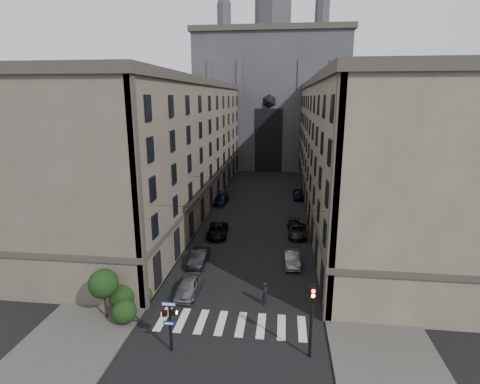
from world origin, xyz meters
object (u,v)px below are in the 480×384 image
at_px(traffic_light_right, 312,312).
at_px(car_right_midnear, 297,231).
at_px(pedestrian_signal_left, 170,320).
at_px(gothic_tower, 271,91).
at_px(car_left_midfar, 218,230).
at_px(car_left_midnear, 199,257).
at_px(pedestrian, 265,293).
at_px(car_right_near, 292,258).
at_px(car_left_near, 189,286).
at_px(car_left_far, 221,200).
at_px(car_right_far, 298,194).
at_px(car_right_midfar, 295,228).

height_order(traffic_light_right, car_right_midnear, traffic_light_right).
relative_size(pedestrian_signal_left, car_right_midnear, 0.84).
relative_size(gothic_tower, car_left_midfar, 11.54).
bearing_deg(car_right_midnear, pedestrian_signal_left, -110.77).
distance_m(car_left_midnear, car_right_midnear, 13.63).
bearing_deg(car_right_midnear, pedestrian, -99.88).
bearing_deg(pedestrian_signal_left, car_right_near, 60.21).
xyz_separation_m(traffic_light_right, car_left_near, (-9.80, 6.93, -2.56)).
height_order(car_left_far, pedestrian, pedestrian).
distance_m(traffic_light_right, pedestrian, 7.26).
bearing_deg(car_left_near, car_right_near, 40.17).
xyz_separation_m(car_right_far, pedestrian, (-3.73, -33.33, 0.20)).
bearing_deg(pedestrian_signal_left, car_left_midnear, 94.88).
bearing_deg(car_right_near, car_left_far, 113.39).
bearing_deg(pedestrian, car_left_near, 89.35).
distance_m(car_left_midfar, car_left_far, 14.02).
relative_size(car_left_midfar, car_right_midfar, 1.14).
distance_m(car_left_midnear, car_left_far, 21.97).
relative_size(pedestrian_signal_left, car_right_far, 0.88).
bearing_deg(car_right_near, car_right_midnear, 80.55).
distance_m(car_left_near, car_left_far, 27.92).
bearing_deg(car_right_midfar, car_left_far, 131.17).
distance_m(car_left_near, car_left_midfar, 13.97).
height_order(traffic_light_right, car_right_midfar, traffic_light_right).
xyz_separation_m(pedestrian_signal_left, car_right_midnear, (8.94, 22.46, -1.66)).
distance_m(gothic_tower, car_right_midnear, 54.07).
height_order(gothic_tower, car_left_near, gothic_tower).
relative_size(gothic_tower, car_right_midnear, 12.14).
relative_size(car_left_near, pedestrian, 2.17).
relative_size(car_left_midnear, car_left_far, 0.87).
height_order(traffic_light_right, car_right_far, traffic_light_right).
relative_size(traffic_light_right, car_right_midfar, 1.18).
bearing_deg(car_left_midnear, car_right_midnear, 42.21).
distance_m(car_left_far, car_right_near, 23.59).
bearing_deg(car_left_far, car_left_midfar, -77.78).
xyz_separation_m(gothic_tower, pedestrian, (2.38, -66.96, -16.82)).
bearing_deg(car_right_near, car_left_midnear, -178.06).
distance_m(pedestrian_signal_left, car_right_midfar, 25.25).
distance_m(car_right_midnear, pedestrian, 16.26).
bearing_deg(car_left_midnear, pedestrian, -44.11).
distance_m(car_left_midfar, car_right_far, 21.19).
relative_size(traffic_light_right, car_left_far, 1.04).
height_order(car_left_far, car_right_midfar, car_left_far).
height_order(pedestrian_signal_left, car_right_midnear, pedestrian_signal_left).
xyz_separation_m(car_left_far, car_right_midnear, (11.63, -12.73, -0.07)).
xyz_separation_m(pedestrian_signal_left, car_left_midfar, (-0.69, 21.32, -1.62)).
bearing_deg(car_left_near, car_left_midnear, 96.57).
height_order(gothic_tower, car_right_far, gothic_tower).
height_order(car_left_midnear, car_right_midnear, car_left_midnear).
height_order(car_left_near, car_right_midfar, car_left_near).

